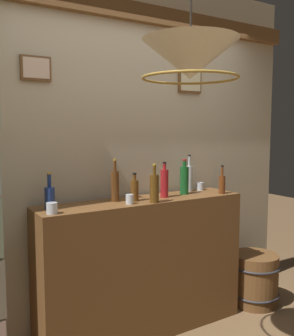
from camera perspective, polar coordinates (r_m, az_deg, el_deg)
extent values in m
cube|color=#BCAD8E|center=(3.14, -3.07, 2.43)|extent=(3.37, 0.08, 2.85)
cube|color=brown|center=(3.21, -2.64, 22.39)|extent=(3.37, 0.10, 0.14)
cube|color=brown|center=(2.84, -16.35, 14.15)|extent=(0.21, 0.03, 0.17)
cube|color=beige|center=(2.82, -16.26, 14.20)|extent=(0.18, 0.01, 0.14)
cube|color=brown|center=(3.45, 6.41, 12.85)|extent=(0.24, 0.03, 0.21)
cube|color=beige|center=(3.44, 6.58, 12.87)|extent=(0.21, 0.01, 0.18)
cube|color=brown|center=(3.09, -0.50, -14.55)|extent=(1.69, 0.38, 1.07)
cylinder|color=#185624|center=(3.19, 5.62, -1.88)|extent=(0.07, 0.07, 0.23)
cylinder|color=#185624|center=(3.17, 5.64, 0.64)|extent=(0.03, 0.03, 0.05)
cylinder|color=maroon|center=(3.17, 5.65, 1.22)|extent=(0.04, 0.04, 0.01)
cylinder|color=brown|center=(3.26, 11.17, -2.50)|extent=(0.05, 0.05, 0.15)
cylinder|color=brown|center=(3.25, 11.21, -0.50)|extent=(0.02, 0.02, 0.08)
cylinder|color=black|center=(3.24, 11.23, 0.30)|extent=(0.02, 0.02, 0.01)
cylinder|color=#573216|center=(2.87, -4.81, -2.75)|extent=(0.06, 0.06, 0.23)
cylinder|color=#573216|center=(2.85, -4.84, 0.32)|extent=(0.02, 0.02, 0.08)
cylinder|color=#B7932D|center=(2.84, -4.84, 1.23)|extent=(0.03, 0.03, 0.01)
cylinder|color=#5B3B14|center=(2.81, 1.11, -3.12)|extent=(0.07, 0.07, 0.21)
cylinder|color=#5B3B14|center=(2.79, 1.11, -0.31)|extent=(0.02, 0.02, 0.07)
cylinder|color=#B7932D|center=(2.79, 1.12, 0.51)|extent=(0.03, 0.03, 0.01)
cylinder|color=navy|center=(2.67, -14.38, -4.42)|extent=(0.07, 0.07, 0.15)
cylinder|color=navy|center=(2.65, -14.45, -1.86)|extent=(0.03, 0.03, 0.09)
cylinder|color=#B7932D|center=(2.64, -14.48, -0.78)|extent=(0.03, 0.03, 0.01)
cylinder|color=#A41D21|center=(3.03, 2.62, -2.34)|extent=(0.06, 0.06, 0.22)
cylinder|color=#A41D21|center=(3.01, 2.63, 0.22)|extent=(0.03, 0.03, 0.05)
cylinder|color=black|center=(3.01, 2.64, 0.81)|extent=(0.03, 0.03, 0.01)
cylinder|color=brown|center=(2.88, -1.88, -3.42)|extent=(0.06, 0.06, 0.16)
cylinder|color=brown|center=(2.87, -1.89, -1.42)|extent=(0.03, 0.03, 0.04)
cylinder|color=black|center=(2.86, -1.89, -0.85)|extent=(0.03, 0.03, 0.01)
cylinder|color=#B6BCBF|center=(3.35, 6.33, -1.60)|extent=(0.06, 0.06, 0.22)
cylinder|color=#B6BCBF|center=(3.33, 6.36, 1.02)|extent=(0.02, 0.02, 0.09)
cylinder|color=black|center=(3.33, 6.37, 1.89)|extent=(0.02, 0.02, 0.01)
cylinder|color=silver|center=(2.53, -14.07, -5.88)|extent=(0.07, 0.07, 0.07)
cylinder|color=silver|center=(2.78, -2.62, -4.69)|extent=(0.06, 0.06, 0.07)
cylinder|color=silver|center=(3.42, 7.90, -2.73)|extent=(0.07, 0.07, 0.07)
cone|color=#EFE5C6|center=(2.23, 6.51, 15.89)|extent=(0.55, 0.55, 0.22)
cylinder|color=black|center=(2.29, 6.60, 22.49)|extent=(0.01, 0.01, 0.31)
torus|color=#AD8433|center=(2.21, 6.48, 13.25)|extent=(0.55, 0.55, 0.02)
cylinder|color=brown|center=(3.79, 15.83, -15.69)|extent=(0.42, 0.42, 0.47)
torus|color=#333338|center=(3.75, 15.89, -13.83)|extent=(0.45, 0.45, 0.02)
torus|color=#333338|center=(3.84, 15.77, -17.51)|extent=(0.45, 0.45, 0.02)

